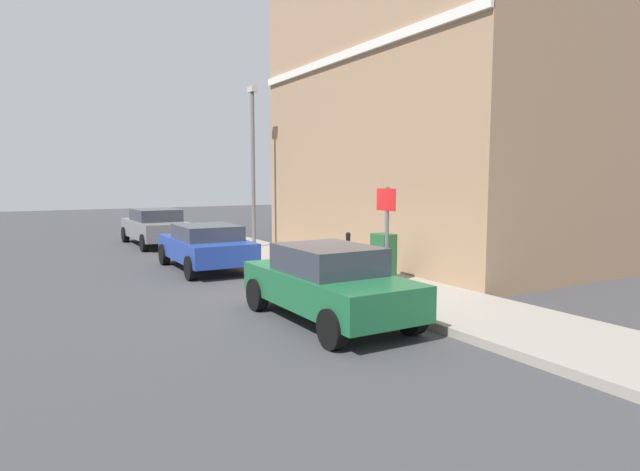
{
  "coord_description": "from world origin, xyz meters",
  "views": [
    {
      "loc": [
        -5.56,
        -9.92,
        2.6
      ],
      "look_at": [
        1.14,
        1.5,
        1.2
      ],
      "focal_mm": 29.93,
      "sensor_mm": 36.0,
      "label": 1
    }
  ],
  "objects_px": {
    "car_green": "(328,282)",
    "lamppost": "(253,160)",
    "car_grey": "(156,226)",
    "bollard_near_cabinet": "(348,250)",
    "car_blue": "(206,246)",
    "utility_cabinet": "(383,259)",
    "street_sign": "(387,227)"
  },
  "relations": [
    {
      "from": "street_sign",
      "to": "utility_cabinet",
      "type": "bearing_deg",
      "value": 54.17
    },
    {
      "from": "car_green",
      "to": "car_grey",
      "type": "height_order",
      "value": "car_grey"
    },
    {
      "from": "car_blue",
      "to": "street_sign",
      "type": "distance_m",
      "value": 6.63
    },
    {
      "from": "car_blue",
      "to": "car_grey",
      "type": "relative_size",
      "value": 0.89
    },
    {
      "from": "bollard_near_cabinet",
      "to": "lamppost",
      "type": "distance_m",
      "value": 6.52
    },
    {
      "from": "car_blue",
      "to": "street_sign",
      "type": "bearing_deg",
      "value": -164.73
    },
    {
      "from": "car_green",
      "to": "car_blue",
      "type": "relative_size",
      "value": 0.98
    },
    {
      "from": "bollard_near_cabinet",
      "to": "car_green",
      "type": "bearing_deg",
      "value": -127.93
    },
    {
      "from": "car_grey",
      "to": "street_sign",
      "type": "relative_size",
      "value": 1.96
    },
    {
      "from": "car_grey",
      "to": "bollard_near_cabinet",
      "type": "bearing_deg",
      "value": -163.81
    },
    {
      "from": "car_green",
      "to": "street_sign",
      "type": "bearing_deg",
      "value": -81.25
    },
    {
      "from": "car_grey",
      "to": "lamppost",
      "type": "height_order",
      "value": "lamppost"
    },
    {
      "from": "car_grey",
      "to": "car_green",
      "type": "bearing_deg",
      "value": 179.31
    },
    {
      "from": "lamppost",
      "to": "car_grey",
      "type": "bearing_deg",
      "value": 127.52
    },
    {
      "from": "car_green",
      "to": "street_sign",
      "type": "height_order",
      "value": "street_sign"
    },
    {
      "from": "utility_cabinet",
      "to": "car_grey",
      "type": "bearing_deg",
      "value": 103.79
    },
    {
      "from": "bollard_near_cabinet",
      "to": "lamppost",
      "type": "xyz_separation_m",
      "value": [
        -0.16,
        5.98,
        2.6
      ]
    },
    {
      "from": "car_grey",
      "to": "street_sign",
      "type": "height_order",
      "value": "street_sign"
    },
    {
      "from": "car_grey",
      "to": "utility_cabinet",
      "type": "distance_m",
      "value": 11.5
    },
    {
      "from": "car_green",
      "to": "utility_cabinet",
      "type": "relative_size",
      "value": 3.43
    },
    {
      "from": "car_grey",
      "to": "utility_cabinet",
      "type": "relative_size",
      "value": 3.93
    },
    {
      "from": "car_green",
      "to": "bollard_near_cabinet",
      "type": "bearing_deg",
      "value": -37.94
    },
    {
      "from": "utility_cabinet",
      "to": "bollard_near_cabinet",
      "type": "distance_m",
      "value": 1.7
    },
    {
      "from": "car_blue",
      "to": "street_sign",
      "type": "xyz_separation_m",
      "value": [
        1.61,
        -6.36,
        0.96
      ]
    },
    {
      "from": "street_sign",
      "to": "lamppost",
      "type": "xyz_separation_m",
      "value": [
        1.21,
        9.44,
        1.64
      ]
    },
    {
      "from": "car_green",
      "to": "bollard_near_cabinet",
      "type": "relative_size",
      "value": 3.8
    },
    {
      "from": "car_grey",
      "to": "lamppost",
      "type": "relative_size",
      "value": 0.79
    },
    {
      "from": "car_green",
      "to": "car_grey",
      "type": "bearing_deg",
      "value": -0.18
    },
    {
      "from": "car_green",
      "to": "lamppost",
      "type": "height_order",
      "value": "lamppost"
    },
    {
      "from": "car_green",
      "to": "car_blue",
      "type": "xyz_separation_m",
      "value": [
        -0.11,
        6.59,
        -0.03
      ]
    },
    {
      "from": "utility_cabinet",
      "to": "lamppost",
      "type": "xyz_separation_m",
      "value": [
        -0.06,
        7.68,
        2.62
      ]
    },
    {
      "from": "car_blue",
      "to": "utility_cabinet",
      "type": "height_order",
      "value": "car_blue"
    }
  ]
}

